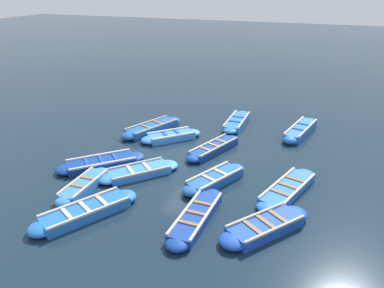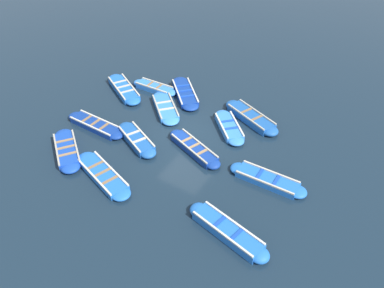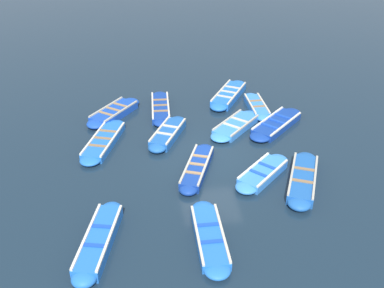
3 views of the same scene
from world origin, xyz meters
name	(u,v)px [view 3 (image 3 of 3)]	position (x,y,z in m)	size (l,w,h in m)	color
ground_plane	(211,159)	(0.00, 0.00, 0.00)	(120.00, 120.00, 0.00)	#162838
boat_end_of_row	(114,113)	(4.08, -4.42, 0.18)	(2.87, 3.39, 0.42)	#1947B7
boat_centre	(104,141)	(4.47, -1.74, 0.15)	(2.07, 4.03, 0.36)	blue
boat_stern_in	(99,241)	(4.35, 4.60, 0.20)	(1.60, 3.92, 0.46)	blue
boat_far_corner	(210,237)	(0.84, 4.81, 0.15)	(0.89, 3.66, 0.36)	blue
boat_near_quay	(257,106)	(-3.01, -4.24, 0.16)	(0.78, 3.07, 0.38)	#3884E0
boat_inner_gap	(303,179)	(-3.18, 2.18, 0.19)	(2.34, 3.89, 0.45)	#1E59AD
boat_tucked	(168,134)	(1.63, -2.00, 0.18)	(2.15, 3.34, 0.42)	#1E59AD
boat_bow_out	(263,173)	(-1.78, 1.54, 0.16)	(2.88, 2.86, 0.38)	#3884E0
boat_drifting	(229,95)	(-1.88, -5.73, 0.18)	(2.76, 3.85, 0.42)	blue
boat_mid_row	(197,168)	(0.70, 0.87, 0.17)	(1.94, 3.63, 0.40)	navy
boat_alongside	(160,108)	(1.79, -4.67, 0.16)	(0.97, 3.83, 0.38)	navy
boat_outer_right	(277,124)	(-3.47, -2.29, 0.16)	(3.44, 3.40, 0.38)	navy
boat_outer_left	(236,126)	(-1.56, -2.42, 0.15)	(3.09, 3.22, 0.35)	#3884E0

